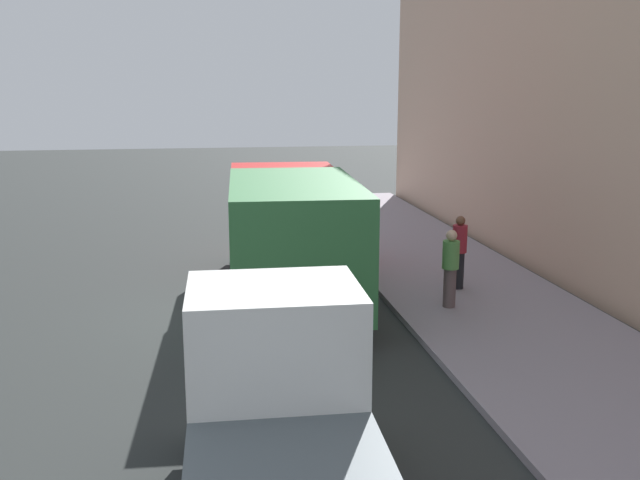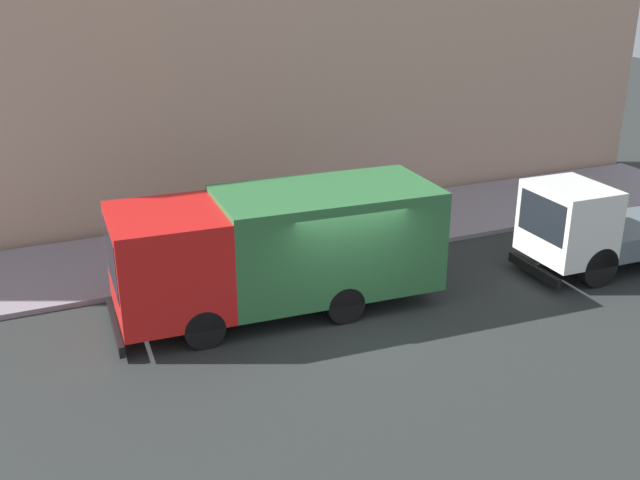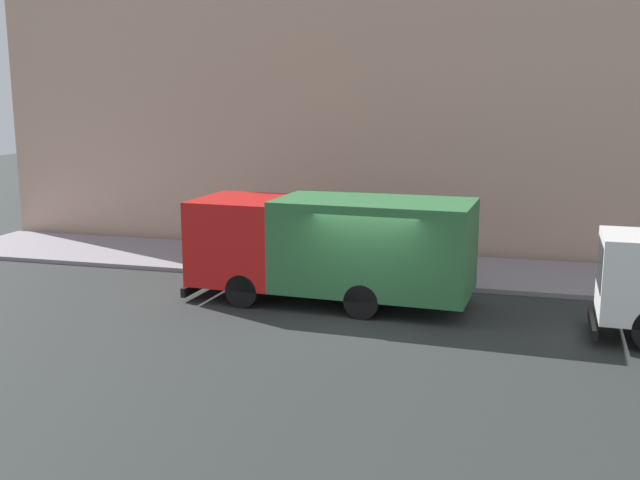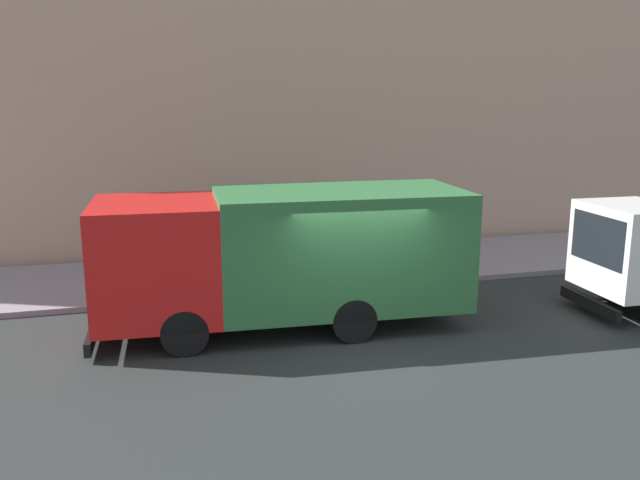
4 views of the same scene
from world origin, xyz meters
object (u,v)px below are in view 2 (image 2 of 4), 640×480
object	(u,v)px
small_flatbed_truck	(600,228)
pedestrian_walking	(243,215)
pedestrian_standing	(295,217)
large_utility_truck	(279,246)

from	to	relation	value
small_flatbed_truck	pedestrian_walking	world-z (taller)	small_flatbed_truck
pedestrian_standing	pedestrian_walking	bearing A→B (deg)	28.23
large_utility_truck	pedestrian_standing	bearing A→B (deg)	-25.12
small_flatbed_truck	pedestrian_standing	world-z (taller)	small_flatbed_truck
small_flatbed_truck	pedestrian_walking	bearing A→B (deg)	59.97
large_utility_truck	pedestrian_standing	world-z (taller)	large_utility_truck
small_flatbed_truck	pedestrian_standing	bearing A→B (deg)	59.21
small_flatbed_truck	pedestrian_standing	xyz separation A→B (m)	(4.17, 6.56, -0.12)
small_flatbed_truck	large_utility_truck	bearing A→B (deg)	83.93
large_utility_truck	small_flatbed_truck	world-z (taller)	large_utility_truck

